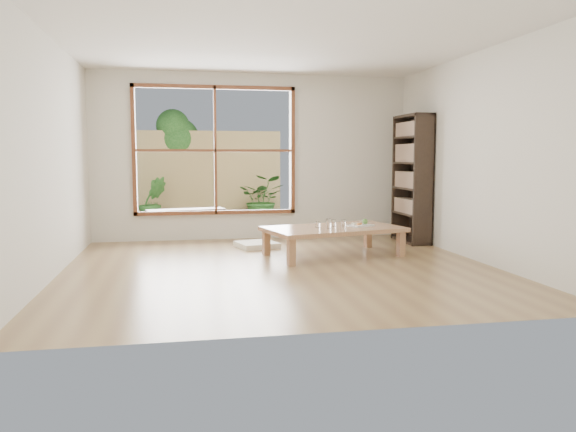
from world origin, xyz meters
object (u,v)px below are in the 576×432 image
Objects in this scene: food_tray at (361,224)px; bookshelf at (412,179)px; low_table at (333,230)px; garden_bench at (186,213)px.

bookshelf is at bearing 15.79° from food_tray.
low_table is 5.34× the size of food_tray.
low_table is 0.41m from food_tray.
bookshelf is 1.45× the size of garden_bench.
food_tray is at bearing -59.00° from garden_bench.
bookshelf is 5.36× the size of food_tray.
bookshelf is 3.74m from garden_bench.
food_tray is at bearing -139.83° from bookshelf.
food_tray is 3.32m from garden_bench.
garden_bench is (-3.39, 1.47, -0.60)m from bookshelf.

